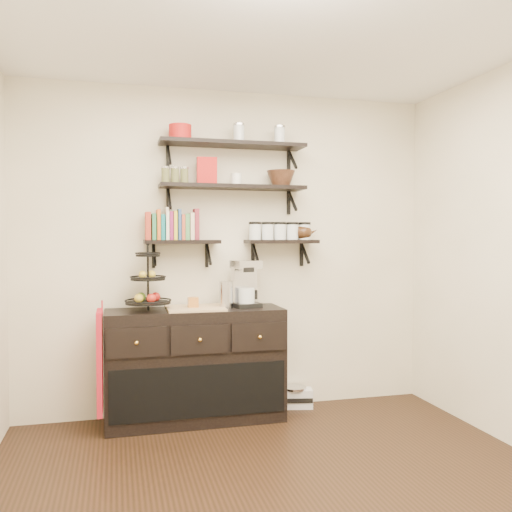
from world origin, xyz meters
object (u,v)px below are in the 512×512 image
Objects in this scene: sideboard at (195,365)px; radio at (295,397)px; coffee_maker at (245,285)px; fruit_stand at (148,288)px.

sideboard is 0.96m from radio.
coffee_maker is (0.42, 0.03, 0.63)m from sideboard.
sideboard is at bearing -159.85° from radio.
radio is (0.88, 0.12, -0.36)m from sideboard.
sideboard is at bearing 170.30° from coffee_maker.
coffee_maker is (0.78, 0.02, 0.01)m from fruit_stand.
fruit_stand reaches higher than sideboard.
sideboard is 3.66× the size of coffee_maker.
coffee_maker is at bearing 3.57° from sideboard.
coffee_maker reaches higher than radio.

